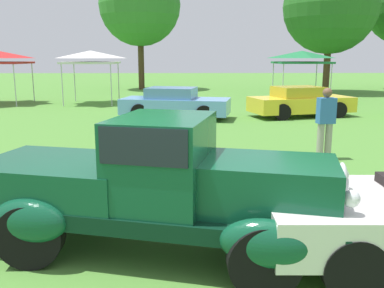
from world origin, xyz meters
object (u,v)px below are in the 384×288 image
Objects in this scene: canopy_tent_center_field at (91,56)px; feature_pickup_truck at (156,184)px; canopy_tent_right_field at (302,56)px; show_car_skyblue at (175,104)px; spectator_between_cars at (325,121)px; show_car_yellow at (301,102)px.

feature_pickup_truck is at bearing -75.47° from canopy_tent_center_field.
canopy_tent_right_field is (10.95, 0.46, 0.00)m from canopy_tent_center_field.
canopy_tent_right_field is (6.54, 17.49, 1.55)m from feature_pickup_truck.
feature_pickup_truck is 17.67m from canopy_tent_center_field.
spectator_between_cars reaches higher than show_car_skyblue.
show_car_skyblue is 2.63× the size of spectator_between_cars.
canopy_tent_center_field is 1.00× the size of canopy_tent_right_field.
canopy_tent_center_field is (-4.42, 17.04, 1.55)m from feature_pickup_truck.
show_car_skyblue is 1.64× the size of canopy_tent_right_field.
show_car_yellow is 5.93m from canopy_tent_right_field.
canopy_tent_right_field is (1.45, 5.46, 1.82)m from show_car_yellow.
feature_pickup_truck reaches higher than show_car_yellow.
feature_pickup_truck is at bearing -110.49° from canopy_tent_right_field.
feature_pickup_truck is 2.77× the size of spectator_between_cars.
canopy_tent_center_field reaches higher than feature_pickup_truck.
show_car_yellow is 2.61× the size of spectator_between_cars.
feature_pickup_truck is at bearing -112.89° from show_car_yellow.
feature_pickup_truck is 1.05× the size of show_car_skyblue.
canopy_tent_center_field is at bearing 152.25° from show_car_yellow.
show_car_yellow is 7.41m from spectator_between_cars.
canopy_tent_right_field is (6.57, 5.96, 1.82)m from show_car_skyblue.
feature_pickup_truck is 11.54m from show_car_skyblue.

